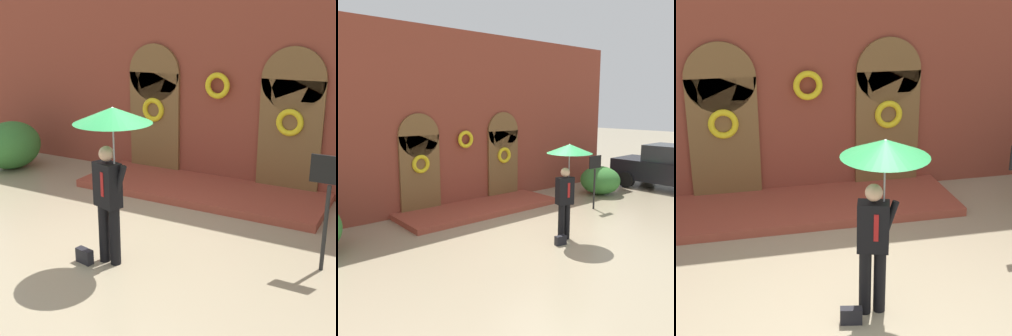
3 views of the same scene
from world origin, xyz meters
TOP-DOWN VIEW (x-y plane):
  - ground_plane at (0.00, 0.00)m, footprint 80.00×80.00m
  - building_facade at (-0.00, 4.15)m, footprint 14.00×2.30m
  - person_with_umbrella at (0.19, -0.35)m, footprint 1.10×1.10m
  - handbag at (-0.23, -0.55)m, footprint 0.30×0.17m
  - sign_post at (2.93, 0.93)m, footprint 0.56×0.06m
  - shrub_left at (-4.95, 2.55)m, footprint 1.30×1.55m

SIDE VIEW (x-z plane):
  - ground_plane at x=0.00m, z-range 0.00..0.00m
  - handbag at x=-0.23m, z-range 0.00..0.22m
  - shrub_left at x=-4.95m, z-range 0.00..1.17m
  - sign_post at x=2.93m, z-range 0.30..2.02m
  - person_with_umbrella at x=0.19m, z-range 0.73..3.09m
  - building_facade at x=0.00m, z-range -0.12..5.48m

